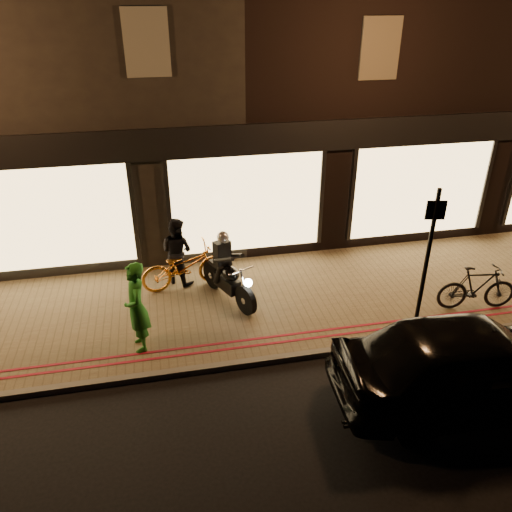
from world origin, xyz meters
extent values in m
plane|color=black|center=(0.00, 0.00, 0.00)|extent=(90.00, 90.00, 0.00)
cube|color=brown|center=(0.00, 2.00, 0.06)|extent=(50.00, 4.00, 0.12)
cube|color=#59544C|center=(0.00, 0.05, 0.06)|extent=(50.00, 0.14, 0.12)
cube|color=maroon|center=(0.00, 0.45, 0.12)|extent=(50.00, 0.06, 0.01)
cube|color=maroon|center=(0.00, 0.65, 0.12)|extent=(50.00, 0.06, 0.01)
cube|color=black|center=(-6.00, 9.00, 4.25)|extent=(12.00, 10.00, 8.50)
cube|color=black|center=(6.00, 9.00, 4.25)|extent=(12.00, 10.00, 8.50)
cube|color=black|center=(0.00, 3.95, 3.15)|extent=(48.00, 0.12, 0.70)
cube|color=#FFD17F|center=(-4.50, 3.94, 1.61)|extent=(3.60, 0.06, 2.38)
cube|color=#FFD17F|center=(0.00, 3.94, 1.61)|extent=(3.60, 0.06, 2.38)
cube|color=#FFD17F|center=(4.50, 3.94, 1.61)|extent=(3.60, 0.06, 2.38)
cube|color=#3F331E|center=(-2.00, 3.95, 5.20)|extent=(0.90, 0.06, 1.30)
cube|color=#3F331E|center=(3.00, 3.95, 5.00)|extent=(0.90, 0.06, 1.30)
cylinder|color=black|center=(-0.49, 1.57, 0.44)|extent=(0.37, 0.63, 0.64)
cylinder|color=black|center=(-1.02, 2.75, 0.44)|extent=(0.37, 0.63, 0.64)
cylinder|color=silver|center=(-0.49, 1.57, 0.44)|extent=(0.19, 0.19, 0.14)
cylinder|color=silver|center=(-1.02, 2.75, 0.44)|extent=(0.19, 0.19, 0.14)
cube|color=black|center=(-0.78, 2.20, 0.52)|extent=(0.53, 0.74, 0.30)
ellipsoid|color=black|center=(-0.72, 2.09, 0.82)|extent=(0.50, 0.59, 0.29)
cube|color=black|center=(-0.90, 2.48, 0.82)|extent=(0.43, 0.59, 0.09)
cylinder|color=silver|center=(-0.55, 1.70, 1.07)|extent=(0.56, 0.28, 0.03)
cylinder|color=silver|center=(-0.51, 1.61, 0.74)|extent=(0.18, 0.32, 0.71)
sphere|color=white|center=(-0.45, 1.48, 0.90)|extent=(0.22, 0.22, 0.17)
cylinder|color=silver|center=(-0.85, 2.66, 0.40)|extent=(0.29, 0.53, 0.07)
cube|color=black|center=(-0.85, 2.36, 1.17)|extent=(0.40, 0.34, 0.55)
sphere|color=#B2B4BA|center=(-0.82, 2.30, 1.58)|extent=(0.34, 0.34, 0.26)
cylinder|color=black|center=(-0.86, 2.00, 1.20)|extent=(0.40, 0.56, 0.34)
cylinder|color=black|center=(-0.57, 2.13, 1.20)|extent=(0.26, 0.60, 0.34)
cylinder|color=black|center=(-0.96, 2.27, 0.72)|extent=(0.27, 0.28, 0.46)
cylinder|color=black|center=(-0.70, 2.38, 0.72)|extent=(0.15, 0.28, 0.46)
cylinder|color=black|center=(2.66, 0.25, 1.62)|extent=(0.09, 0.09, 3.00)
cube|color=black|center=(2.66, 0.25, 2.72)|extent=(0.35, 0.10, 0.35)
imported|color=orange|center=(-1.63, 2.91, 0.63)|extent=(2.04, 1.00, 1.03)
imported|color=black|center=(4.29, 0.77, 0.62)|extent=(1.72, 0.71, 1.00)
imported|color=#1D671B|center=(-2.64, 0.86, 1.01)|extent=(0.51, 0.70, 1.78)
imported|color=black|center=(-1.77, 3.16, 0.91)|extent=(0.98, 0.96, 1.58)
imported|color=black|center=(2.66, -1.54, 0.78)|extent=(4.65, 2.09, 1.55)
camera|label=1|loc=(-2.05, -7.00, 6.07)|focal=35.00mm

